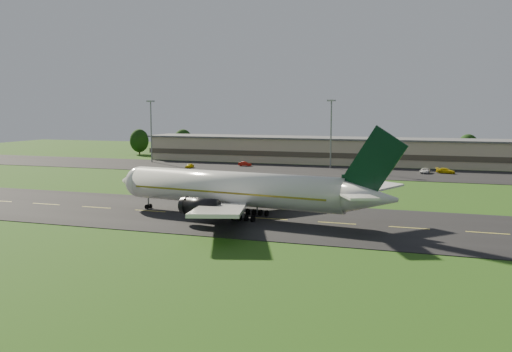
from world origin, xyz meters
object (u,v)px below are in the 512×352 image
(airliner, at_px, (239,190))
(service_vehicle_c, at_px, (425,171))
(service_vehicle_b, at_px, (245,164))
(light_mast_centre, at_px, (331,126))
(service_vehicle_a, at_px, (190,166))
(light_mast_west, at_px, (151,124))
(service_vehicle_d, at_px, (446,171))
(terminal, at_px, (345,151))

(airliner, height_order, service_vehicle_c, airliner)
(service_vehicle_b, bearing_deg, service_vehicle_c, -97.35)
(service_vehicle_b, relative_size, service_vehicle_c, 0.80)
(light_mast_centre, height_order, service_vehicle_a, light_mast_centre)
(service_vehicle_a, xyz_separation_m, service_vehicle_c, (67.49, 7.84, 0.09))
(light_mast_west, bearing_deg, airliner, -52.88)
(light_mast_centre, distance_m, service_vehicle_a, 43.85)
(service_vehicle_c, height_order, service_vehicle_d, service_vehicle_d)
(airliner, xyz_separation_m, service_vehicle_a, (-40.84, 67.41, -3.94))
(airliner, bearing_deg, light_mast_west, 134.47)
(light_mast_west, xyz_separation_m, service_vehicle_a, (19.78, -12.70, -12.02))
(service_vehicle_c, bearing_deg, light_mast_centre, 174.49)
(terminal, bearing_deg, service_vehicle_b, -145.77)
(service_vehicle_b, height_order, service_vehicle_d, service_vehicle_d)
(light_mast_west, distance_m, light_mast_centre, 60.00)
(light_mast_centre, height_order, service_vehicle_d, light_mast_centre)
(service_vehicle_d, bearing_deg, service_vehicle_b, 105.29)
(light_mast_west, bearing_deg, service_vehicle_a, -32.70)
(service_vehicle_c, bearing_deg, airliner, -104.91)
(terminal, xyz_separation_m, service_vehicle_d, (31.28, -19.72, -3.16))
(airliner, xyz_separation_m, light_mast_west, (-60.63, 80.11, 8.08))
(terminal, bearing_deg, airliner, -90.46)
(terminal, height_order, service_vehicle_a, terminal)
(terminal, relative_size, light_mast_west, 7.13)
(light_mast_west, distance_m, service_vehicle_a, 26.40)
(service_vehicle_c, bearing_deg, terminal, 145.47)
(terminal, bearing_deg, service_vehicle_d, -32.24)
(terminal, height_order, service_vehicle_c, terminal)
(light_mast_centre, xyz_separation_m, service_vehicle_d, (32.68, -3.54, -11.90))
(light_mast_centre, xyz_separation_m, service_vehicle_b, (-26.18, -2.58, -11.97))
(terminal, distance_m, service_vehicle_c, 33.50)
(light_mast_west, xyz_separation_m, service_vehicle_b, (33.82, -2.58, -11.97))
(service_vehicle_b, xyz_separation_m, service_vehicle_c, (53.45, -2.28, 0.04))
(terminal, bearing_deg, light_mast_centre, -94.95)
(airliner, distance_m, service_vehicle_a, 78.92)
(airliner, bearing_deg, light_mast_centre, 97.80)
(service_vehicle_a, height_order, service_vehicle_c, service_vehicle_c)
(terminal, xyz_separation_m, light_mast_centre, (-1.40, -16.18, 8.75))
(service_vehicle_a, xyz_separation_m, service_vehicle_b, (14.04, 10.12, 0.05))
(light_mast_west, distance_m, service_vehicle_d, 93.51)
(terminal, xyz_separation_m, service_vehicle_a, (-41.62, -28.88, -3.27))
(light_mast_centre, relative_size, service_vehicle_c, 3.99)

